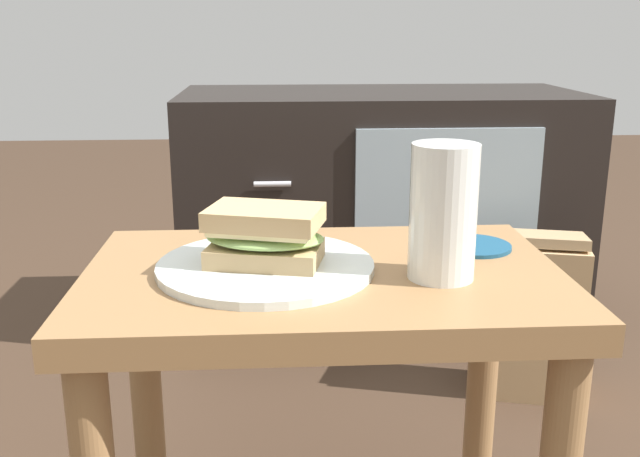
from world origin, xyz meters
The scene contains 7 objects.
side_table centered at (0.00, 0.00, 0.37)m, with size 0.56×0.36×0.46m.
tv_cabinet centered at (0.20, 0.95, 0.29)m, with size 0.96×0.46×0.58m.
plate centered at (-0.07, 0.00, 0.47)m, with size 0.25×0.25×0.01m, color silver.
sandwich_front centered at (-0.07, 0.00, 0.50)m, with size 0.15×0.12×0.07m.
beer_glass centered at (0.13, -0.04, 0.53)m, with size 0.08×0.08×0.15m.
coaster centered at (0.20, 0.07, 0.46)m, with size 0.10×0.10×0.01m, color navy.
paper_bag centered at (0.46, 0.53, 0.17)m, with size 0.22×0.17×0.34m.
Camera 1 is at (-0.05, -0.80, 0.74)m, focal length 40.61 mm.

